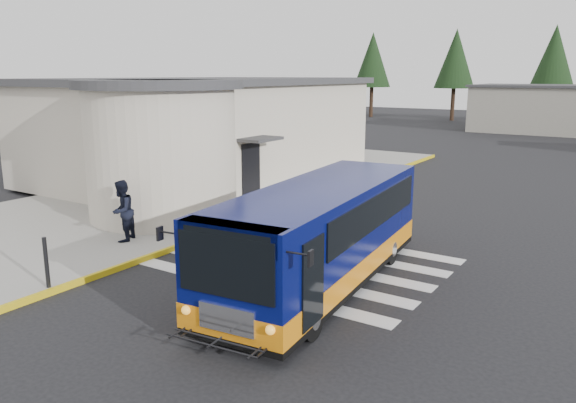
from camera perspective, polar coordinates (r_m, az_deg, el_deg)
The scene contains 9 objects.
ground at distance 16.35m, azimuth 3.91°, elevation -5.56°, with size 140.00×140.00×0.00m, color black.
sidewalk at distance 24.67m, azimuth -9.85°, elevation 0.77°, with size 10.00×34.00×0.15m, color gray.
curb_strip at distance 21.65m, azimuth -0.22°, elevation -0.71°, with size 0.12×34.00×0.16m, color gold.
station_building at distance 27.64m, azimuth -8.74°, elevation 7.33°, with size 12.70×18.70×4.80m.
crosswalk at distance 15.94m, azimuth 0.91°, elevation -5.99°, with size 8.00×5.35×0.01m.
transit_bus at distance 13.75m, azimuth 3.27°, elevation -3.86°, with size 3.60×9.13×2.52m.
pedestrian_a at distance 18.67m, azimuth -16.00°, elevation -0.55°, with size 0.61×0.40×1.68m, color black.
pedestrian_b at distance 17.75m, azimuth -16.52°, elevation -0.93°, with size 0.92×0.71×1.88m, color black.
bollard at distance 14.60m, azimuth -23.34°, elevation -5.71°, with size 0.10×0.10×1.25m, color black.
Camera 1 is at (7.57, -13.55, 5.15)m, focal length 35.00 mm.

